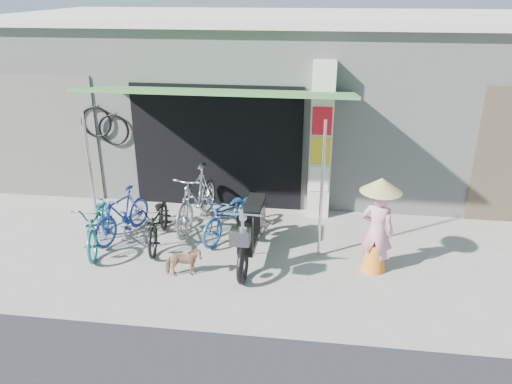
# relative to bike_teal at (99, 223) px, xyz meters

# --- Properties ---
(ground) EXTENTS (80.00, 80.00, 0.00)m
(ground) POSITION_rel_bike_teal_xyz_m (2.89, -0.58, -0.45)
(ground) COLOR #9B968C
(ground) RESTS_ON ground
(bicycle_shop) EXTENTS (12.30, 5.30, 3.66)m
(bicycle_shop) POSITION_rel_bike_teal_xyz_m (2.88, 4.51, 1.38)
(bicycle_shop) COLOR #A0A49C
(bicycle_shop) RESTS_ON ground
(shop_pillar) EXTENTS (0.42, 0.44, 3.00)m
(shop_pillar) POSITION_rel_bike_teal_xyz_m (3.74, 1.87, 1.05)
(shop_pillar) COLOR beige
(shop_pillar) RESTS_ON ground
(awning) EXTENTS (4.60, 1.88, 2.72)m
(awning) POSITION_rel_bike_teal_xyz_m (1.98, 1.05, 2.06)
(awning) COLOR #376E31
(awning) RESTS_ON ground
(neighbour_left) EXTENTS (2.60, 0.06, 2.60)m
(neighbour_left) POSITION_rel_bike_teal_xyz_m (-2.11, 2.01, 0.85)
(neighbour_left) COLOR #6B665B
(neighbour_left) RESTS_ON ground
(bike_teal) EXTENTS (0.98, 1.81, 0.90)m
(bike_teal) POSITION_rel_bike_teal_xyz_m (0.00, 0.00, 0.00)
(bike_teal) COLOR #196C70
(bike_teal) RESTS_ON ground
(bike_blue) EXTENTS (0.85, 1.56, 0.90)m
(bike_blue) POSITION_rel_bike_teal_xyz_m (0.27, 0.39, -0.00)
(bike_blue) COLOR navy
(bike_blue) RESTS_ON ground
(bike_black) EXTENTS (0.76, 1.66, 0.84)m
(bike_black) POSITION_rel_bike_teal_xyz_m (0.99, 0.25, -0.03)
(bike_black) COLOR black
(bike_black) RESTS_ON ground
(bike_silver) EXTENTS (0.80, 1.94, 1.13)m
(bike_silver) POSITION_rel_bike_teal_xyz_m (1.49, 1.02, 0.12)
(bike_silver) COLOR #A7A7AB
(bike_silver) RESTS_ON ground
(bike_navy) EXTENTS (1.18, 1.72, 0.86)m
(bike_navy) POSITION_rel_bike_teal_xyz_m (2.19, 0.69, -0.02)
(bike_navy) COLOR #205195
(bike_navy) RESTS_ON ground
(street_dog) EXTENTS (0.63, 0.42, 0.49)m
(street_dog) POSITION_rel_bike_teal_xyz_m (1.70, -0.76, -0.21)
(street_dog) COLOR #988750
(street_dog) RESTS_ON ground
(moped) EXTENTS (0.58, 2.04, 1.16)m
(moped) POSITION_rel_bike_teal_xyz_m (2.67, -0.04, 0.07)
(moped) COLOR black
(moped) RESTS_ON ground
(nun) EXTENTS (0.64, 0.64, 1.58)m
(nun) POSITION_rel_bike_teal_xyz_m (4.67, -0.17, 0.35)
(nun) COLOR #CE8B9F
(nun) RESTS_ON ground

